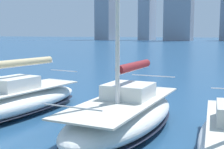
% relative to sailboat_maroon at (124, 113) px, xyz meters
% --- Properties ---
extents(sailboat_maroon, '(2.87, 7.66, 13.04)m').
position_rel_sailboat_maroon_xyz_m(sailboat_maroon, '(0.00, 0.00, 0.00)').
color(sailboat_maroon, white).
rests_on(sailboat_maroon, ground).
extents(sailboat_tan, '(3.13, 9.08, 9.76)m').
position_rel_sailboat_maroon_xyz_m(sailboat_tan, '(5.40, 0.48, -0.04)').
color(sailboat_tan, white).
rests_on(sailboat_tan, ground).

